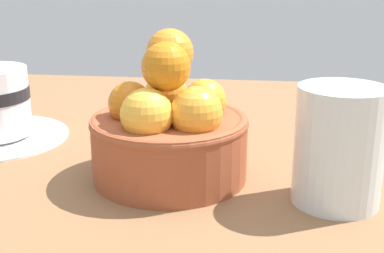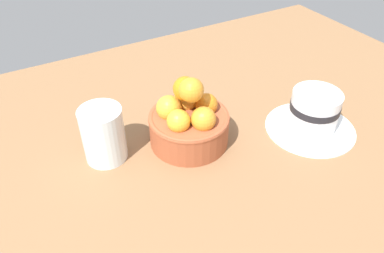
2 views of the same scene
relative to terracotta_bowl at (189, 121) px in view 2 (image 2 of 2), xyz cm
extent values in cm
cube|color=brown|center=(-0.03, 0.07, -6.89)|extent=(124.63, 81.64, 4.95)
cylinder|color=#9E4C2D|center=(-0.03, 0.07, -1.66)|extent=(13.49, 13.49, 5.50)
torus|color=#9E4C2D|center=(-0.03, 0.07, 0.69)|extent=(13.69, 13.69, 1.00)
sphere|color=yellow|center=(-1.30, -3.06, 2.18)|extent=(4.26, 4.26, 4.26)
sphere|color=gold|center=(2.56, -2.11, 2.18)|extent=(4.32, 4.32, 4.32)
sphere|color=gold|center=(2.85, 1.85, 2.18)|extent=(3.83, 3.83, 3.83)
sphere|color=orange|center=(-0.83, 3.35, 2.18)|extent=(4.08, 4.08, 4.08)
sphere|color=orange|center=(-3.39, 0.31, 2.18)|extent=(3.82, 3.82, 3.82)
sphere|color=orange|center=(0.30, -1.13, 5.69)|extent=(4.04, 4.04, 4.04)
sphere|color=orange|center=(-0.15, 0.85, 6.52)|extent=(4.02, 4.02, 4.02)
cylinder|color=white|center=(-20.76, 7.97, -4.12)|extent=(16.03, 16.03, 0.60)
cylinder|color=white|center=(-20.76, 7.97, -0.26)|extent=(8.48, 8.48, 7.11)
cylinder|color=black|center=(-20.76, 7.97, 0.63)|extent=(8.64, 8.64, 1.28)
cylinder|color=silver|center=(13.76, -3.22, 0.25)|extent=(6.87, 6.87, 9.33)
camera|label=1|loc=(7.09, -41.59, 13.62)|focal=48.13mm
camera|label=2|loc=(24.33, 44.13, 38.20)|focal=35.25mm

